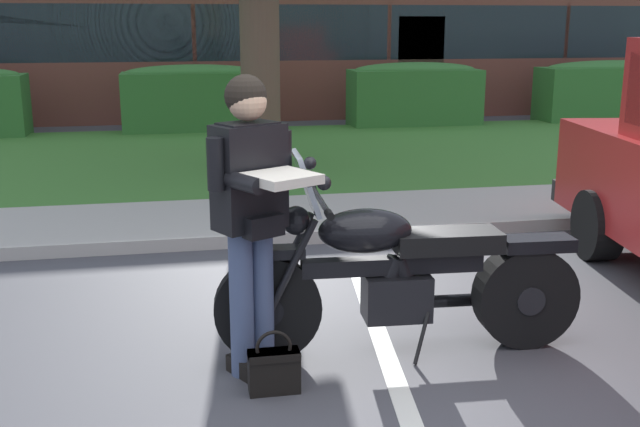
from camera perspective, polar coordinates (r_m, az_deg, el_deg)
ground_plane at (r=4.15m, az=2.79°, el=-14.28°), size 140.00×140.00×0.00m
curb_strip at (r=7.02m, az=-3.35°, el=-1.77°), size 60.00×0.20×0.12m
concrete_walk at (r=7.84m, az=-4.19°, el=-0.24°), size 60.00×1.50×0.08m
grass_lawn at (r=11.50m, az=-6.49°, el=4.25°), size 60.00×6.02×0.06m
stall_stripe_1 at (r=4.39m, az=5.80°, el=-12.63°), size 0.67×4.38×0.01m
motorcycle at (r=4.66m, az=6.95°, el=-4.59°), size 2.24×0.82×1.26m
rider_person at (r=4.21m, az=-5.11°, el=0.78°), size 0.59×0.67×1.70m
handbag at (r=4.25m, az=-3.45°, el=-11.38°), size 0.28×0.13×0.36m
hedge_center_left at (r=14.25m, az=-9.45°, el=8.55°), size 2.53×0.90×1.24m
hedge_center_right at (r=14.98m, az=7.06°, el=8.89°), size 2.51×0.90×1.24m
hedge_right at (r=16.77m, az=21.04°, el=8.61°), size 3.11×0.90×1.24m
brick_building at (r=20.64m, az=-9.88°, el=13.14°), size 23.63×10.25×3.43m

